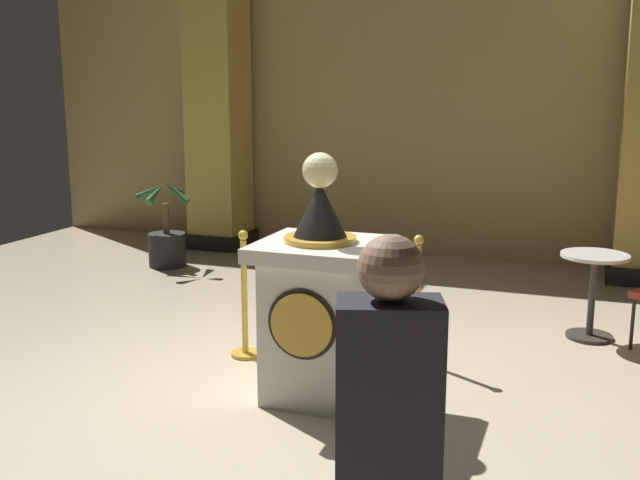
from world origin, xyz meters
name	(u,v)px	position (x,y,z in m)	size (l,w,h in m)	color
ground_plane	(283,380)	(0.00, 0.00, 0.00)	(11.32, 11.32, 0.00)	beige
back_wall	(427,96)	(0.00, 4.81, 2.06)	(11.32, 0.16, 4.12)	tan
pedestal_clock	(320,304)	(0.36, -0.17, 0.68)	(0.83, 0.83, 1.73)	silver
stanchion_near	(417,318)	(0.84, 0.76, 0.36)	(0.24, 0.24, 1.03)	gold
stanchion_far	(245,313)	(-0.49, 0.38, 0.37)	(0.24, 0.24, 1.05)	gold
velvet_rope	(330,264)	(0.17, 0.57, 0.79)	(0.89, 0.87, 0.22)	black
column_left	(218,103)	(-2.73, 4.23, 1.97)	(0.82, 0.82, 3.96)	black
potted_palm_left	(167,241)	(-2.78, 2.90, 0.32)	(0.74, 0.75, 1.08)	black
bystander_guest	(387,456)	(1.47, -2.51, 0.89)	(0.41, 0.32, 1.68)	#26262D
cafe_table	(593,285)	(2.15, 1.83, 0.48)	(0.57, 0.57, 0.76)	#332D28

